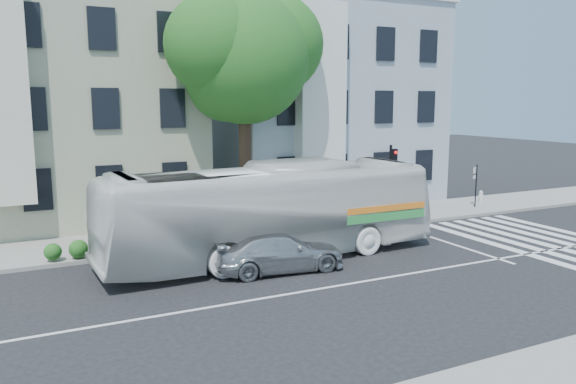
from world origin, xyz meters
TOP-DOWN VIEW (x-y plane):
  - ground at (0.00, 0.00)m, footprint 120.00×120.00m
  - sidewalk_far at (0.00, 8.00)m, footprint 80.00×4.00m
  - building_left at (-7.00, 15.00)m, footprint 12.00×10.00m
  - building_right at (7.00, 15.00)m, footprint 12.00×10.00m
  - street_tree at (0.06, 8.74)m, footprint 7.30×5.90m
  - bus at (-0.89, 3.76)m, footprint 3.50×12.74m
  - sedan at (-1.35, 2.28)m, footprint 2.27×4.73m
  - hedge at (-3.92, 6.30)m, footprint 8.25×3.79m
  - traffic_signal at (6.02, 5.94)m, footprint 0.40×0.51m
  - fire_hydrant at (14.00, 8.40)m, footprint 0.37×0.21m
  - far_sign_pole at (12.71, 7.56)m, footprint 0.39×0.23m

SIDE VIEW (x-z plane):
  - ground at x=0.00m, z-range 0.00..0.00m
  - sidewalk_far at x=0.00m, z-range 0.00..0.15m
  - fire_hydrant at x=14.00m, z-range 0.16..0.82m
  - hedge at x=-3.92m, z-range 0.15..0.85m
  - sedan at x=-1.35m, z-range 0.00..1.33m
  - far_sign_pole at x=12.71m, z-range 0.47..2.73m
  - bus at x=-0.89m, z-range 0.00..3.52m
  - traffic_signal at x=6.02m, z-range 0.55..4.33m
  - building_left at x=-7.00m, z-range 0.00..11.00m
  - building_right at x=7.00m, z-range 0.00..11.00m
  - street_tree at x=0.06m, z-range 2.28..13.38m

